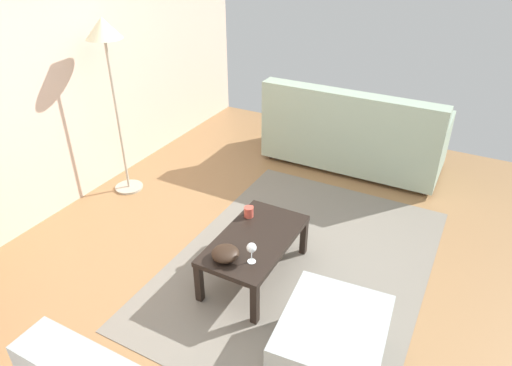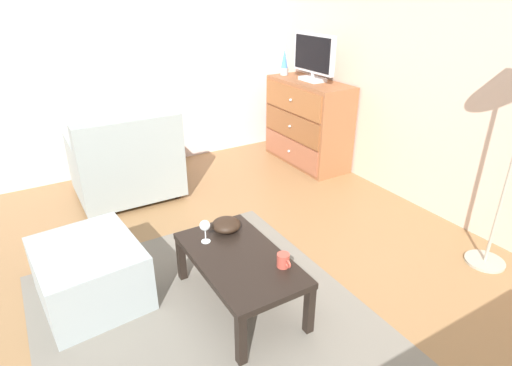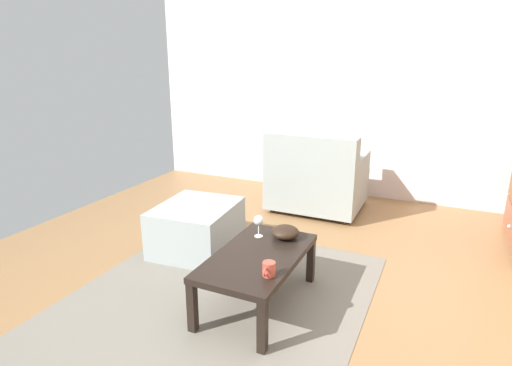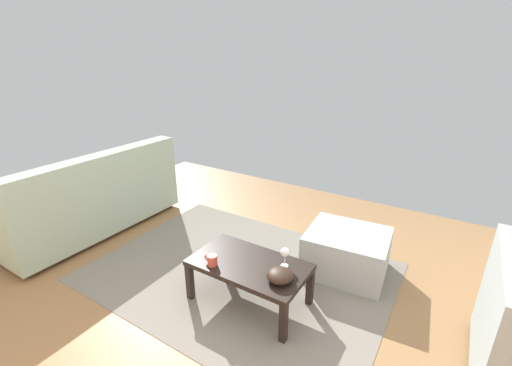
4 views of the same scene
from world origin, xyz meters
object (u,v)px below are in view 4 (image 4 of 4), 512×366
Objects in this scene: bowl_decorative at (280,275)px; couch_large at (92,200)px; wine_glass at (285,253)px; ottoman at (346,252)px; coffee_table at (249,268)px; mug at (212,260)px.

couch_large is (2.45, -0.15, -0.05)m from bowl_decorative.
ottoman is (-0.28, -0.70, -0.28)m from wine_glass.
coffee_table is 0.48× the size of couch_large.
mug reaches higher than coffee_table.
bowl_decorative is (-0.53, -0.11, 0.00)m from mug.
bowl_decorative is (-0.05, 0.18, -0.07)m from wine_glass.
bowl_decorative is at bearing 176.42° from couch_large.
coffee_table is 8.01× the size of mug.
wine_glass is at bearing 68.43° from ottoman.
ottoman is (-0.75, -0.98, -0.21)m from mug.
wine_glass is at bearing -72.84° from bowl_decorative.
coffee_table is at bearing 56.73° from ottoman.
ottoman is at bearing -111.57° from wine_glass.
couch_large is (1.92, -0.26, -0.05)m from mug.
coffee_table is at bearing -142.22° from mug.
couch_large is 2.77m from ottoman.
ottoman is (-0.22, -0.88, -0.21)m from bowl_decorative.
mug reaches higher than ottoman.
couch_large reaches higher than ottoman.
mug is at bearing 30.65° from wine_glass.
bowl_decorative is 2.46m from couch_large.
coffee_table is 1.30× the size of ottoman.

